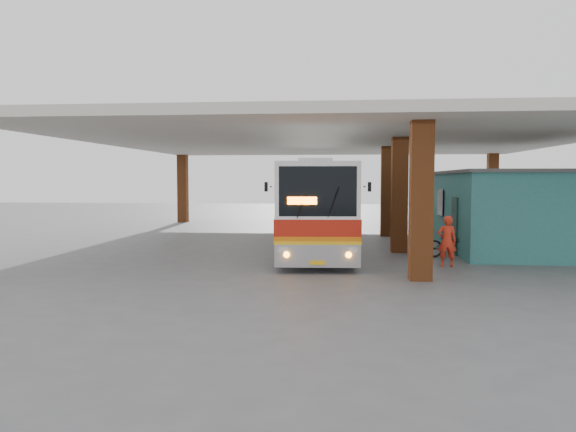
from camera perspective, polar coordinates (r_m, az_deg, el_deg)
The scene contains 8 objects.
ground at distance 18.81m, azimuth 2.90°, elevation -4.71°, with size 90.00×90.00×0.00m, color #515154.
brick_columns at distance 23.60m, azimuth 6.97°, elevation 2.28°, with size 20.10×21.60×4.35m.
canopy_roof at distance 25.15m, azimuth 4.80°, elevation 7.69°, with size 21.00×23.00×0.30m, color beige.
shop_building at distance 23.56m, azimuth 21.93°, elevation 0.55°, with size 5.20×8.20×3.11m.
coach_bus at distance 22.18m, azimuth 2.67°, elevation 1.12°, with size 3.36×12.23×3.52m.
motorcycle at distance 20.77m, azimuth 16.21°, elevation -2.72°, with size 0.64×1.82×0.96m, color black.
pedestrian at distance 18.45m, azimuth 15.85°, elevation -2.47°, with size 0.59×0.39×1.62m, color red.
red_chair at distance 26.88m, azimuth 13.72°, elevation -1.54°, with size 0.44×0.44×0.74m.
Camera 1 is at (0.89, -18.58, 2.76)m, focal length 35.00 mm.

